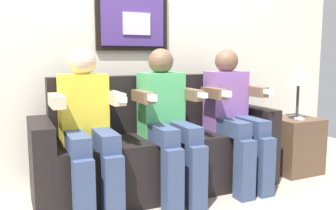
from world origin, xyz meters
name	(u,v)px	position (x,y,z in m)	size (l,w,h in m)	color
ground_plane	(177,204)	(0.00, 0.00, 0.00)	(5.57, 5.57, 0.00)	#9E9384
back_wall_assembly	(138,27)	(0.00, 0.76, 1.30)	(4.29, 0.10, 2.60)	silver
couch	(159,151)	(0.00, 0.33, 0.31)	(1.89, 0.58, 0.90)	black
person_on_left	(87,124)	(-0.59, 0.16, 0.61)	(0.46, 0.56, 1.11)	yellow
person_in_middle	(168,118)	(0.00, 0.16, 0.61)	(0.46, 0.56, 1.11)	#4CB266
person_on_right	(234,112)	(0.59, 0.16, 0.61)	(0.46, 0.56, 1.11)	#8C59A5
side_table_right	(293,145)	(1.29, 0.22, 0.25)	(0.40, 0.40, 0.50)	brown
table_lamp	(299,78)	(1.31, 0.21, 0.86)	(0.22, 0.22, 0.46)	#333338
spare_remote_on_table	(298,118)	(1.27, 0.16, 0.51)	(0.04, 0.13, 0.02)	white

